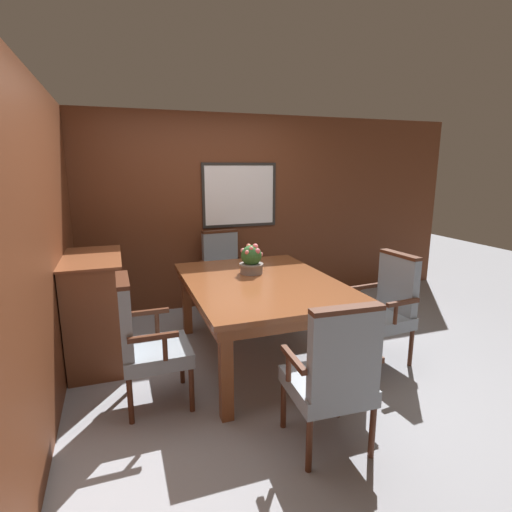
# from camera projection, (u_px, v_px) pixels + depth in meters

# --- Properties ---
(ground_plane) EXTENTS (14.00, 14.00, 0.00)m
(ground_plane) POSITION_uv_depth(u_px,v_px,m) (252.00, 365.00, 3.70)
(ground_plane) COLOR #93969E
(wall_back) EXTENTS (7.20, 0.08, 2.45)m
(wall_back) POSITION_uv_depth(u_px,v_px,m) (207.00, 213.00, 5.09)
(wall_back) COLOR #5B2D19
(wall_back) RESTS_ON ground_plane
(wall_left) EXTENTS (0.06, 7.20, 2.45)m
(wall_left) POSITION_uv_depth(u_px,v_px,m) (43.00, 248.00, 2.91)
(wall_left) COLOR #5B2D19
(wall_left) RESTS_ON ground_plane
(dining_table) EXTENTS (1.34, 1.85, 0.77)m
(dining_table) POSITION_uv_depth(u_px,v_px,m) (261.00, 290.00, 3.71)
(dining_table) COLOR brown
(dining_table) RESTS_ON ground_plane
(chair_right_near) EXTENTS (0.54, 0.57, 1.03)m
(chair_right_near) POSITION_uv_depth(u_px,v_px,m) (386.00, 305.00, 3.72)
(chair_right_near) COLOR #472314
(chair_right_near) RESTS_ON ground_plane
(chair_head_far) EXTENTS (0.58, 0.55, 1.03)m
(chair_head_far) POSITION_uv_depth(u_px,v_px,m) (224.00, 270.00, 4.97)
(chair_head_far) COLOR #472314
(chair_head_far) RESTS_ON ground_plane
(chair_left_near) EXTENTS (0.51, 0.55, 1.03)m
(chair_left_near) POSITION_uv_depth(u_px,v_px,m) (144.00, 339.00, 2.99)
(chair_left_near) COLOR #472314
(chair_left_near) RESTS_ON ground_plane
(chair_head_near) EXTENTS (0.56, 0.52, 1.03)m
(chair_head_near) POSITION_uv_depth(u_px,v_px,m) (334.00, 374.00, 2.49)
(chair_head_near) COLOR #472314
(chair_head_near) RESTS_ON ground_plane
(potted_plant) EXTENTS (0.24, 0.24, 0.30)m
(potted_plant) POSITION_uv_depth(u_px,v_px,m) (251.00, 260.00, 3.91)
(potted_plant) COLOR gray
(potted_plant) RESTS_ON dining_table
(sideboard_cabinet) EXTENTS (0.52, 0.99, 1.01)m
(sideboard_cabinet) POSITION_uv_depth(u_px,v_px,m) (96.00, 309.00, 3.73)
(sideboard_cabinet) COLOR brown
(sideboard_cabinet) RESTS_ON ground_plane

